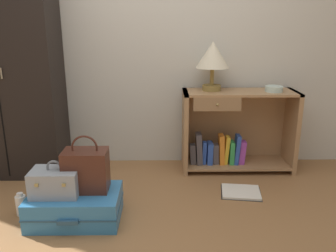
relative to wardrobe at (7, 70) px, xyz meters
name	(u,v)px	position (x,y,z in m)	size (l,w,h in m)	color
ground_plane	(141,247)	(1.23, -1.20, -0.96)	(9.00, 9.00, 0.00)	olive
back_wall	(148,29)	(1.23, 0.30, 0.34)	(6.40, 0.10, 2.60)	beige
wardrobe	(7,70)	(0.00, 0.00, 0.00)	(0.88, 0.47, 1.93)	black
bookshelf	(233,132)	(2.04, 0.05, -0.60)	(1.04, 0.38, 0.76)	#A37A51
table_lamp	(213,57)	(1.82, 0.07, 0.10)	(0.30, 0.30, 0.44)	olive
bowl	(274,89)	(2.37, 0.00, -0.18)	(0.16, 0.16, 0.05)	silver
suitcase_large	(75,206)	(0.74, -0.87, -0.86)	(0.64, 0.44, 0.21)	teal
train_case	(55,182)	(0.62, -0.90, -0.66)	(0.33, 0.22, 0.25)	#8E99A3
handbag	(86,170)	(0.82, -0.82, -0.60)	(0.31, 0.20, 0.41)	#472319
bottle	(21,205)	(0.33, -0.80, -0.88)	(0.08, 0.08, 0.17)	white
open_book_on_floor	(241,192)	(2.01, -0.49, -0.96)	(0.36, 0.32, 0.02)	white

